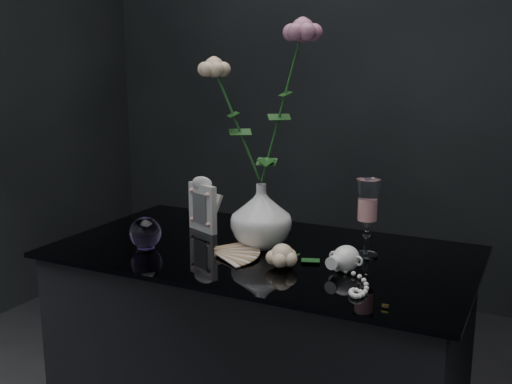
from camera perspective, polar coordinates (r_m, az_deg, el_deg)
The scene contains 8 objects.
vase at distance 1.54m, azimuth 0.49°, elevation -2.26°, with size 0.16×0.16×0.16m, color white.
wine_glass at distance 1.48m, azimuth 10.54°, elevation -2.47°, with size 0.06×0.06×0.19m, color white, non-canonical shape.
picture_frame at distance 1.69m, azimuth -5.12°, elevation -1.13°, with size 0.12×0.09×0.16m, color silver, non-canonical shape.
paperweight at distance 1.56m, azimuth -10.49°, elevation -3.84°, with size 0.08×0.08×0.08m, color #A784D7, non-canonical shape.
paper_fan at distance 1.48m, azimuth -3.76°, elevation -5.67°, with size 0.21×0.17×0.02m, color beige, non-canonical shape.
loose_rose at distance 1.40m, azimuth 2.51°, elevation -6.06°, with size 0.13×0.16×0.06m, color #FFCFA4, non-canonical shape.
pearl_jar at distance 1.39m, azimuth 8.55°, elevation -6.17°, with size 0.21×0.22×0.06m, color white, non-canonical shape.
roses at distance 1.49m, azimuth 0.61°, elevation 8.55°, with size 0.28×0.13×0.45m.
Camera 1 is at (0.63, -1.27, 1.23)m, focal length 42.00 mm.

